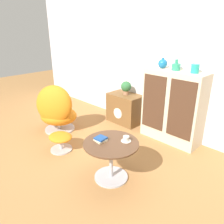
# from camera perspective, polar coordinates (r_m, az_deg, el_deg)

# --- Properties ---
(ground_plane) EXTENTS (12.00, 12.00, 0.00)m
(ground_plane) POSITION_cam_1_polar(r_m,az_deg,el_deg) (3.20, -6.13, -10.88)
(ground_plane) COLOR #A87542
(wall_back) EXTENTS (6.40, 0.06, 2.60)m
(wall_back) POSITION_cam_1_polar(r_m,az_deg,el_deg) (3.77, 10.70, 15.06)
(wall_back) COLOR silver
(wall_back) RESTS_ON ground_plane
(sideboard) EXTENTS (0.91, 0.38, 1.11)m
(sideboard) POSITION_cam_1_polar(r_m,az_deg,el_deg) (3.46, 15.59, 1.36)
(sideboard) COLOR beige
(sideboard) RESTS_ON ground_plane
(tv_console) EXTENTS (0.63, 0.39, 0.54)m
(tv_console) POSITION_cam_1_polar(r_m,az_deg,el_deg) (4.08, 3.41, 0.95)
(tv_console) COLOR brown
(tv_console) RESTS_ON ground_plane
(egg_chair) EXTENTS (0.83, 0.82, 0.84)m
(egg_chair) POSITION_cam_1_polar(r_m,az_deg,el_deg) (3.79, -14.31, 0.35)
(egg_chair) COLOR #B7B7BC
(egg_chair) RESTS_ON ground_plane
(ottoman) EXTENTS (0.37, 0.32, 0.26)m
(ottoman) POSITION_cam_1_polar(r_m,az_deg,el_deg) (3.27, -13.30, -6.90)
(ottoman) COLOR #B7B7BC
(ottoman) RESTS_ON ground_plane
(coffee_table) EXTENTS (0.64, 0.64, 0.48)m
(coffee_table) POSITION_cam_1_polar(r_m,az_deg,el_deg) (2.57, -0.24, -11.04)
(coffee_table) COLOR #B7B7BC
(coffee_table) RESTS_ON ground_plane
(vase_leftmost) EXTENTS (0.14, 0.14, 0.15)m
(vase_leftmost) POSITION_cam_1_polar(r_m,az_deg,el_deg) (3.43, 13.11, 12.22)
(vase_leftmost) COLOR #196699
(vase_leftmost) RESTS_ON sideboard
(vase_inner_left) EXTENTS (0.12, 0.12, 0.15)m
(vase_inner_left) POSITION_cam_1_polar(r_m,az_deg,el_deg) (3.32, 16.41, 11.32)
(vase_inner_left) COLOR #2D8E6B
(vase_inner_left) RESTS_ON sideboard
(vase_inner_right) EXTENTS (0.11, 0.11, 0.12)m
(vase_inner_right) POSITION_cam_1_polar(r_m,az_deg,el_deg) (3.20, 20.87, 10.56)
(vase_inner_right) COLOR teal
(vase_inner_right) RESTS_ON sideboard
(potted_plant) EXTENTS (0.19, 0.19, 0.24)m
(potted_plant) POSITION_cam_1_polar(r_m,az_deg,el_deg) (3.94, 3.70, 6.50)
(potted_plant) COLOR #996B4C
(potted_plant) RESTS_ON tv_console
(teacup) EXTENTS (0.11, 0.11, 0.06)m
(teacup) POSITION_cam_1_polar(r_m,az_deg,el_deg) (2.51, 3.70, -7.09)
(teacup) COLOR silver
(teacup) RESTS_ON coffee_table
(book_stack) EXTENTS (0.13, 0.13, 0.04)m
(book_stack) POSITION_cam_1_polar(r_m,az_deg,el_deg) (2.52, -3.00, -7.09)
(book_stack) COLOR beige
(book_stack) RESTS_ON coffee_table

